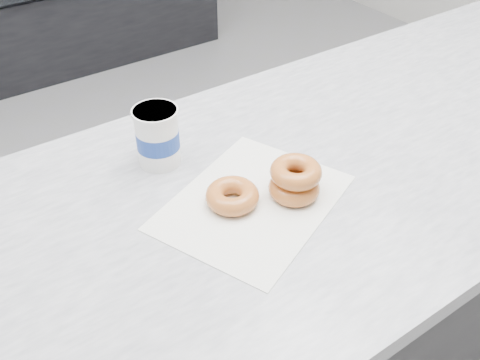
# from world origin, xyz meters

# --- Properties ---
(ground) EXTENTS (5.00, 5.00, 0.00)m
(ground) POSITION_xyz_m (0.00, 0.00, 0.00)
(ground) COLOR gray
(ground) RESTS_ON ground
(counter) EXTENTS (3.06, 0.76, 0.90)m
(counter) POSITION_xyz_m (0.00, -0.60, 0.45)
(counter) COLOR #333335
(counter) RESTS_ON ground
(wax_paper) EXTENTS (0.41, 0.37, 0.00)m
(wax_paper) POSITION_xyz_m (-0.23, -0.63, 0.90)
(wax_paper) COLOR silver
(wax_paper) RESTS_ON counter
(donut_single) EXTENTS (0.12, 0.12, 0.03)m
(donut_single) POSITION_xyz_m (-0.26, -0.61, 0.92)
(donut_single) COLOR #CF7638
(donut_single) RESTS_ON wax_paper
(donut_stack) EXTENTS (0.10, 0.10, 0.07)m
(donut_stack) POSITION_xyz_m (-0.15, -0.65, 0.94)
(donut_stack) COLOR #CF7638
(donut_stack) RESTS_ON wax_paper
(coffee_cup) EXTENTS (0.10, 0.10, 0.12)m
(coffee_cup) POSITION_xyz_m (-0.31, -0.42, 0.96)
(coffee_cup) COLOR white
(coffee_cup) RESTS_ON counter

